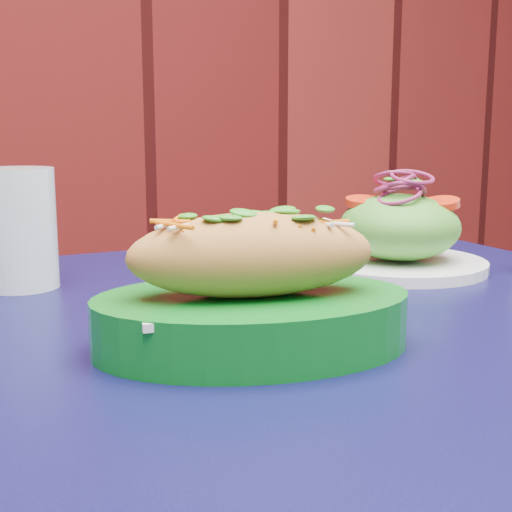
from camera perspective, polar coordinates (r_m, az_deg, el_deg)
name	(u,v)px	position (r m, az deg, el deg)	size (l,w,h in m)	color
cafe_table	(315,413)	(0.65, 4.76, -12.40)	(0.84, 0.84, 0.75)	black
banh_mi_basket	(252,294)	(0.53, -0.29, -3.09)	(0.27, 0.22, 0.11)	#0A6719
salad_plate	(399,234)	(0.84, 11.37, 1.75)	(0.20, 0.20, 0.12)	white
water_glass	(19,229)	(0.77, -18.46, 2.10)	(0.08, 0.08, 0.12)	silver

